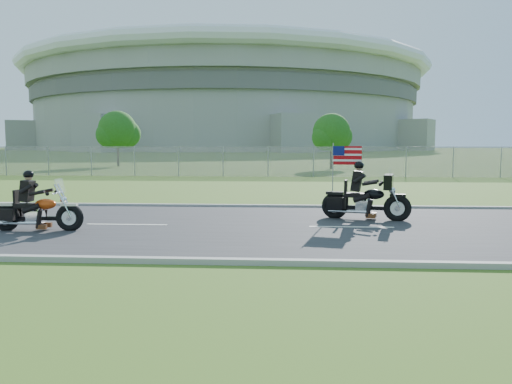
{
  "coord_description": "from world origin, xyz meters",
  "views": [
    {
      "loc": [
        2.34,
        -13.03,
        2.24
      ],
      "look_at": [
        1.49,
        0.0,
        0.95
      ],
      "focal_mm": 35.0,
      "sensor_mm": 36.0,
      "label": 1
    }
  ],
  "objects": [
    {
      "name": "curb_north",
      "position": [
        0.0,
        4.05,
        0.05
      ],
      "size": [
        120.0,
        0.18,
        0.12
      ],
      "primitive_type": "cube",
      "color": "#9E9B93",
      "rests_on": "ground"
    },
    {
      "name": "motorcycle_lead",
      "position": [
        -3.99,
        -1.0,
        0.5
      ],
      "size": [
        2.33,
        0.62,
        1.57
      ],
      "rotation": [
        0.0,
        0.0,
        0.05
      ],
      "color": "black",
      "rests_on": "ground"
    },
    {
      "name": "motorcycle_follow",
      "position": [
        4.56,
        1.39,
        0.59
      ],
      "size": [
        2.52,
        1.12,
        2.13
      ],
      "rotation": [
        0.0,
        0.0,
        -0.25
      ],
      "color": "black",
      "rests_on": "ground"
    },
    {
      "name": "curb_south",
      "position": [
        0.0,
        -4.05,
        0.05
      ],
      "size": [
        120.0,
        0.18,
        0.12
      ],
      "primitive_type": "cube",
      "color": "#9E9B93",
      "rests_on": "ground"
    },
    {
      "name": "ground",
      "position": [
        0.0,
        0.0,
        0.0
      ],
      "size": [
        420.0,
        420.0,
        0.0
      ],
      "primitive_type": "plane",
      "color": "#3E5C1D",
      "rests_on": "ground"
    },
    {
      "name": "stadium",
      "position": [
        -20.0,
        170.0,
        15.58
      ],
      "size": [
        140.4,
        140.4,
        29.2
      ],
      "color": "#A3A099",
      "rests_on": "ground"
    },
    {
      "name": "fence",
      "position": [
        -5.0,
        20.0,
        1.0
      ],
      "size": [
        60.0,
        0.03,
        2.0
      ],
      "primitive_type": "cube",
      "color": "gray",
      "rests_on": "ground"
    },
    {
      "name": "road",
      "position": [
        0.0,
        0.0,
        0.02
      ],
      "size": [
        120.0,
        8.0,
        0.04
      ],
      "primitive_type": "cube",
      "color": "#28282B",
      "rests_on": "ground"
    },
    {
      "name": "tree_fence_near",
      "position": [
        6.04,
        30.04,
        2.97
      ],
      "size": [
        3.52,
        3.28,
        4.75
      ],
      "color": "#382316",
      "rests_on": "ground"
    },
    {
      "name": "tree_fence_mid",
      "position": [
        -13.95,
        34.04,
        3.3
      ],
      "size": [
        3.96,
        3.69,
        5.3
      ],
      "color": "#382316",
      "rests_on": "ground"
    }
  ]
}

